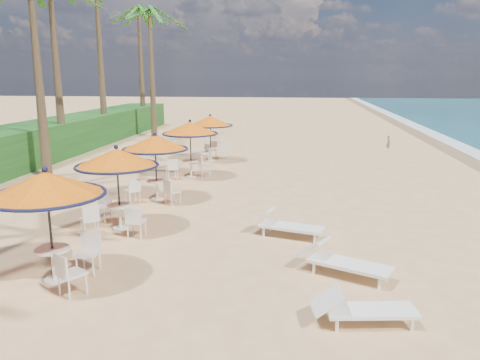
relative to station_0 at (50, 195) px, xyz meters
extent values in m
plane|color=tan|center=(5.25, 0.02, -1.87)|extent=(160.00, 160.00, 0.00)
cube|color=#194716|center=(-8.25, 11.02, -0.97)|extent=(3.00, 40.00, 1.80)
cylinder|color=black|center=(-0.07, 0.01, -0.69)|extent=(0.05, 0.05, 2.35)
cone|color=orange|center=(-0.07, 0.01, 0.22)|extent=(2.35, 2.35, 0.51)
torus|color=black|center=(-0.07, 0.01, -0.01)|extent=(2.35, 2.35, 0.07)
sphere|color=black|center=(-0.07, 0.01, 0.52)|extent=(0.12, 0.12, 0.12)
cylinder|color=white|center=(-0.07, 0.01, -1.17)|extent=(0.71, 0.71, 0.04)
cylinder|color=white|center=(-0.07, 0.01, -1.51)|extent=(0.08, 0.08, 0.71)
cylinder|color=black|center=(0.03, 3.45, -0.73)|extent=(0.05, 0.05, 2.28)
cone|color=orange|center=(0.03, 3.45, 0.16)|extent=(2.28, 2.28, 0.50)
torus|color=black|center=(0.03, 3.45, -0.07)|extent=(2.28, 2.28, 0.07)
sphere|color=black|center=(0.03, 3.45, 0.45)|extent=(0.12, 0.12, 0.12)
cylinder|color=white|center=(0.03, 3.45, -1.19)|extent=(0.69, 0.69, 0.04)
cylinder|color=white|center=(0.03, 3.45, -1.52)|extent=(0.08, 0.08, 0.69)
cylinder|color=black|center=(0.12, 6.60, -0.75)|extent=(0.05, 0.05, 2.24)
cone|color=orange|center=(0.12, 6.60, 0.13)|extent=(2.24, 2.24, 0.49)
torus|color=black|center=(0.12, 6.60, -0.10)|extent=(2.24, 2.24, 0.07)
sphere|color=black|center=(0.12, 6.60, 0.41)|extent=(0.12, 0.12, 0.12)
cylinder|color=white|center=(0.12, 6.60, -1.21)|extent=(0.68, 0.68, 0.04)
cylinder|color=white|center=(0.12, 6.60, -1.53)|extent=(0.08, 0.08, 0.68)
cylinder|color=black|center=(0.46, 10.34, -0.70)|extent=(0.05, 0.05, 2.33)
cone|color=orange|center=(0.46, 10.34, 0.21)|extent=(2.33, 2.33, 0.51)
torus|color=black|center=(0.46, 10.34, -0.03)|extent=(2.33, 2.33, 0.07)
sphere|color=black|center=(0.46, 10.34, 0.50)|extent=(0.12, 0.12, 0.12)
cylinder|color=white|center=(0.46, 10.34, -1.18)|extent=(0.71, 0.71, 0.04)
cylinder|color=white|center=(0.46, 10.34, -1.51)|extent=(0.08, 0.08, 0.71)
cylinder|color=black|center=(0.57, 14.16, -0.75)|extent=(0.05, 0.05, 2.24)
cone|color=orange|center=(0.57, 14.16, 0.13)|extent=(2.24, 2.24, 0.49)
torus|color=black|center=(0.57, 14.16, -0.09)|extent=(2.25, 2.25, 0.07)
sphere|color=black|center=(0.57, 14.16, 0.42)|extent=(0.12, 0.12, 0.12)
cylinder|color=white|center=(0.57, 14.16, -1.20)|extent=(0.68, 0.68, 0.04)
cylinder|color=white|center=(0.57, 14.16, -1.53)|extent=(0.08, 0.08, 0.68)
cube|color=white|center=(6.28, -0.96, -1.61)|extent=(1.62, 0.79, 0.06)
cube|color=white|center=(5.51, -1.08, -1.41)|extent=(0.60, 0.64, 0.39)
cube|color=white|center=(6.28, -0.96, -1.76)|extent=(0.05, 0.05, 0.22)
cube|color=white|center=(6.11, 0.96, -1.58)|extent=(1.84, 1.32, 0.07)
cube|color=white|center=(5.32, 1.33, -1.36)|extent=(0.80, 0.82, 0.43)
cube|color=white|center=(6.11, 0.96, -1.75)|extent=(0.06, 0.06, 0.25)
cube|color=white|center=(4.82, 3.35, -1.59)|extent=(1.80, 1.07, 0.07)
cube|color=white|center=(4.01, 3.59, -1.37)|extent=(0.72, 0.75, 0.42)
cube|color=white|center=(4.82, 3.35, -1.75)|extent=(0.06, 0.06, 0.24)
cone|color=brown|center=(-5.68, 9.73, 2.05)|extent=(0.44, 0.44, 7.84)
cone|color=brown|center=(-7.01, 13.73, 2.55)|extent=(0.44, 0.44, 8.84)
cone|color=brown|center=(-7.36, 19.84, 3.01)|extent=(0.44, 0.44, 9.75)
cone|color=brown|center=(-5.11, 22.93, 2.25)|extent=(0.44, 0.44, 8.24)
sphere|color=#215418|center=(-5.11, 22.93, 6.37)|extent=(0.56, 0.56, 0.56)
cone|color=brown|center=(-7.28, 27.09, 2.59)|extent=(0.44, 0.44, 8.92)
sphere|color=#215418|center=(-7.28, 27.09, 7.06)|extent=(0.56, 0.56, 0.56)
imported|color=#936A4B|center=(10.08, 19.16, -1.44)|extent=(0.27, 0.35, 0.86)
camera|label=1|loc=(4.96, -8.57, 2.37)|focal=35.00mm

